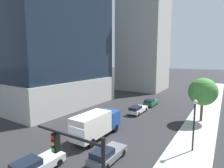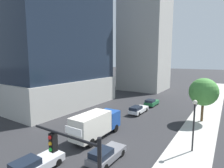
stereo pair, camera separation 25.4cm
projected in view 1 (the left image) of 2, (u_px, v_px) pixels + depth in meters
The scene contains 10 objects.
sidewalk at pixel (194, 141), 20.82m from camera, with size 4.34×120.00×0.15m, color #B2AFA8.
construction_building at pixel (144, 33), 56.24m from camera, with size 14.16×16.63×40.22m.
traffic_light_pole at pixel (79, 165), 8.94m from camera, with size 4.68×0.48×5.94m.
street_lamp at pixel (194, 117), 18.03m from camera, with size 0.44×0.44×5.31m.
street_tree at pixel (203, 92), 26.93m from camera, with size 4.13×4.13×6.57m.
car_white at pixel (137, 109), 31.71m from camera, with size 1.79×4.79×1.42m.
car_gray at pixel (107, 155), 16.61m from camera, with size 1.81×4.28×1.43m.
car_silver at pixel (35, 166), 14.84m from camera, with size 1.82×4.69×1.49m.
car_green at pixel (151, 102), 37.15m from camera, with size 1.85×4.07×1.39m.
box_truck at pixel (96, 124), 21.63m from camera, with size 2.35×7.31×3.17m.
Camera 1 is at (10.58, -1.76, 9.38)m, focal length 28.88 mm.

